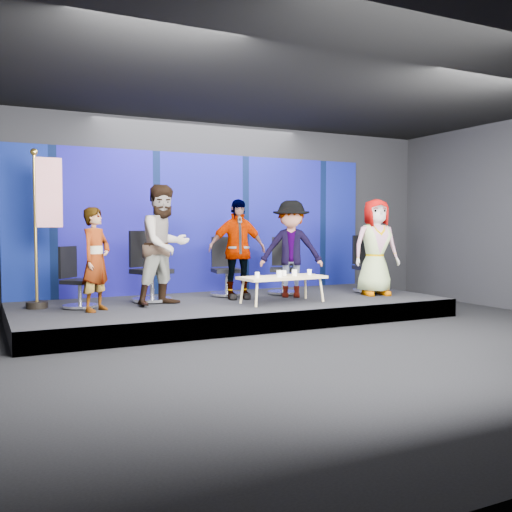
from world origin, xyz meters
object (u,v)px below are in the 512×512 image
object	(u,v)px
panelist_e	(376,247)
mug_e	(309,272)
panelist_d	(291,249)
mug_c	(284,273)
mug_a	(257,275)
mug_d	(294,273)
chair_c	(226,276)
chair_e	(367,273)
chair_d	(283,275)
panelist_a	(96,259)
coffee_table	(282,278)
panelist_c	(237,249)
chair_a	(77,288)
flag_stand	(44,224)
panelist_b	(165,245)
mug_b	(279,274)
chair_b	(150,278)

from	to	relation	value
panelist_e	mug_e	xyz separation A→B (m)	(-1.46, -0.11, -0.39)
panelist_d	mug_c	world-z (taller)	panelist_d
panelist_e	mug_a	size ratio (longest dim) A/B	19.83
mug_c	mug_d	world-z (taller)	mug_d
chair_c	chair_e	bearing A→B (deg)	-4.87
mug_c	mug_d	xyz separation A→B (m)	(0.15, -0.08, 0.01)
panelist_d	mug_c	distance (m)	0.74
chair_d	chair_e	size ratio (longest dim) A/B	0.98
chair_d	mug_d	bearing A→B (deg)	-79.64
panelist_a	coffee_table	bearing A→B (deg)	-51.74
panelist_a	mug_a	world-z (taller)	panelist_a
panelist_e	mug_d	size ratio (longest dim) A/B	17.15
panelist_c	mug_e	xyz separation A→B (m)	(1.01, -0.71, -0.37)
chair_e	mug_e	bearing A→B (deg)	-147.91
panelist_a	chair_d	size ratio (longest dim) A/B	1.46
chair_a	panelist_e	distance (m)	5.17
chair_c	chair_d	bearing A→B (deg)	-2.96
flag_stand	chair_e	bearing A→B (deg)	-4.03
mug_a	mug_d	world-z (taller)	mug_d
panelist_e	mug_d	xyz separation A→B (m)	(-1.78, -0.17, -0.38)
panelist_b	mug_b	world-z (taller)	panelist_b
mug_a	panelist_e	bearing A→B (deg)	4.55
mug_d	panelist_d	bearing A→B (deg)	65.34
chair_d	mug_d	size ratio (longest dim) A/B	10.35
panelist_b	mug_b	bearing A→B (deg)	-43.85
chair_e	flag_stand	bearing A→B (deg)	-171.95
panelist_e	chair_a	bearing A→B (deg)	-175.04
panelist_a	mug_d	xyz separation A→B (m)	(3.11, -0.39, -0.28)
panelist_a	chair_d	bearing A→B (deg)	-33.22
chair_d	mug_e	distance (m)	1.01
chair_c	panelist_e	distance (m)	2.75
panelist_e	flag_stand	distance (m)	5.62
chair_d	panelist_e	distance (m)	1.75
panelist_d	mug_d	world-z (taller)	panelist_d
panelist_c	coffee_table	xyz separation A→B (m)	(0.46, -0.76, -0.45)
chair_e	panelist_e	size ratio (longest dim) A/B	0.62
mug_a	mug_c	distance (m)	0.55
chair_a	panelist_e	xyz separation A→B (m)	(5.10, -0.67, 0.56)
panelist_c	mug_a	xyz separation A→B (m)	(-0.01, -0.79, -0.37)
chair_e	mug_a	size ratio (longest dim) A/B	12.24
chair_d	panelist_e	bearing A→B (deg)	-2.30
panelist_e	mug_c	size ratio (longest dim) A/B	19.33
panelist_a	mug_b	bearing A→B (deg)	-54.66
coffee_table	panelist_b	bearing A→B (deg)	162.08
chair_b	mug_d	world-z (taller)	chair_b
panelist_e	flag_stand	world-z (taller)	flag_stand
panelist_b	chair_d	size ratio (longest dim) A/B	1.81
coffee_table	mug_e	bearing A→B (deg)	5.83
coffee_table	mug_a	xyz separation A→B (m)	(-0.47, -0.03, 0.08)
panelist_b	panelist_c	distance (m)	1.35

